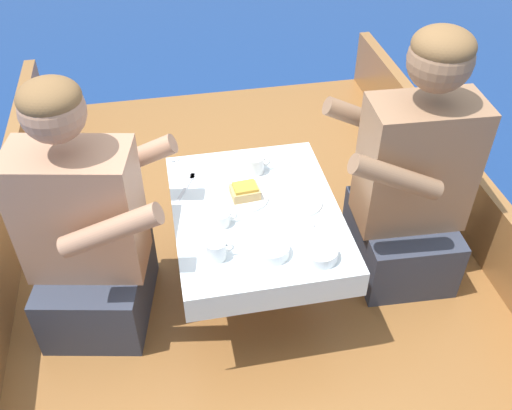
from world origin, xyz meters
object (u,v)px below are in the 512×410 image
at_px(sandwich, 245,191).
at_px(coffee_cup_starboard, 220,218).
at_px(coffee_cup_port, 216,250).
at_px(coffee_cup_center, 254,164).
at_px(person_port, 87,235).
at_px(person_starboard, 411,183).

height_order(sandwich, coffee_cup_starboard, sandwich).
relative_size(coffee_cup_port, coffee_cup_center, 0.89).
bearing_deg(coffee_cup_starboard, person_port, 174.20).
relative_size(coffee_cup_starboard, coffee_cup_center, 0.94).
bearing_deg(person_port, sandwich, 18.65).
xyz_separation_m(person_port, coffee_cup_starboard, (0.46, -0.05, 0.04)).
xyz_separation_m(coffee_cup_port, coffee_cup_starboard, (0.04, 0.16, -0.01)).
distance_m(person_port, person_starboard, 1.19).
xyz_separation_m(person_starboard, coffee_cup_starboard, (-0.73, -0.07, 0.01)).
bearing_deg(coffee_cup_port, person_port, 153.98).
bearing_deg(coffee_cup_starboard, sandwich, 47.97).
relative_size(person_port, coffee_cup_port, 10.47).
bearing_deg(coffee_cup_port, person_starboard, 16.59).
bearing_deg(person_starboard, person_port, 3.94).
xyz_separation_m(person_starboard, coffee_cup_port, (-0.77, -0.23, 0.02)).
xyz_separation_m(sandwich, coffee_cup_center, (0.06, 0.15, 0.00)).
distance_m(person_port, coffee_cup_center, 0.67).
height_order(person_port, person_starboard, person_starboard).
relative_size(sandwich, coffee_cup_center, 1.01).
distance_m(person_starboard, coffee_cup_center, 0.60).
distance_m(person_starboard, coffee_cup_port, 0.80).
relative_size(person_starboard, coffee_cup_starboard, 10.31).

